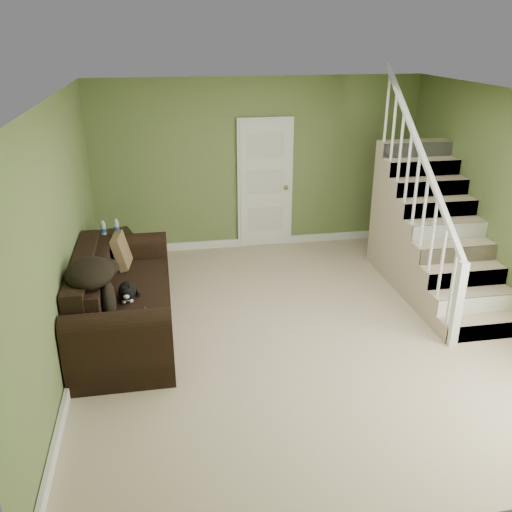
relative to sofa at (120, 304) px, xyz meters
name	(u,v)px	position (x,y,z in m)	size (l,w,h in m)	color
floor	(300,329)	(2.02, -0.32, -0.36)	(5.00, 5.50, 0.01)	tan
ceiling	(309,97)	(2.02, -0.32, 2.24)	(5.00, 5.50, 0.01)	white
wall_back	(258,165)	(2.02, 2.43, 0.94)	(5.00, 0.04, 2.60)	olive
wall_front	(420,371)	(2.02, -3.07, 0.94)	(5.00, 0.04, 2.60)	olive
wall_left	(60,238)	(-0.48, -0.32, 0.94)	(0.04, 5.50, 2.60)	olive
baseboard_back	(258,241)	(2.02, 2.40, -0.30)	(5.00, 0.04, 0.12)	white
baseboard_left	(79,345)	(-0.45, -0.32, -0.30)	(0.04, 5.50, 0.12)	white
baseboard_right	(496,307)	(4.49, -0.32, -0.30)	(0.04, 5.50, 0.12)	white
door	(265,184)	(2.12, 2.39, 0.65)	(0.86, 0.12, 2.02)	white
staircase	(429,238)	(4.02, 0.65, 0.28)	(1.00, 2.51, 2.82)	tan
sofa	(120,304)	(0.00, 0.00, 0.00)	(1.02, 2.36, 0.93)	black
side_table	(114,258)	(-0.16, 1.43, -0.02)	(0.69, 0.69, 0.90)	black
cat	(127,291)	(0.11, -0.21, 0.24)	(0.24, 0.50, 0.25)	black
banana	(140,314)	(0.25, -0.62, 0.18)	(0.06, 0.22, 0.06)	gold
throw_pillow	(121,251)	(0.01, 0.72, 0.35)	(0.10, 0.40, 0.40)	#45321B
throw_blanket	(90,273)	(-0.21, -0.48, 0.61)	(0.47, 0.63, 0.26)	black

